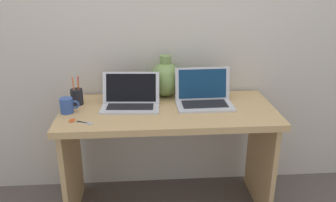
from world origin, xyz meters
name	(u,v)px	position (x,y,z in m)	size (l,w,h in m)	color
back_wall	(164,22)	(0.00, 0.33, 1.20)	(4.40, 0.04, 2.40)	beige
desk	(168,132)	(0.00, 0.00, 0.56)	(1.32, 0.59, 0.72)	tan
laptop_left	(131,98)	(-0.23, 0.05, 0.77)	(0.37, 0.24, 0.20)	silver
laptop_right	(204,95)	(0.23, 0.06, 0.78)	(0.35, 0.23, 0.22)	silver
green_vase	(165,79)	(0.00, 0.23, 0.84)	(0.21, 0.21, 0.28)	#75934C
coffee_mug	(67,105)	(-0.60, -0.02, 0.77)	(0.12, 0.08, 0.09)	#335199
pen_cup	(77,96)	(-0.57, 0.12, 0.77)	(0.08, 0.08, 0.19)	black
scissors	(76,121)	(-0.53, -0.16, 0.72)	(0.14, 0.08, 0.01)	#B7B7BC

